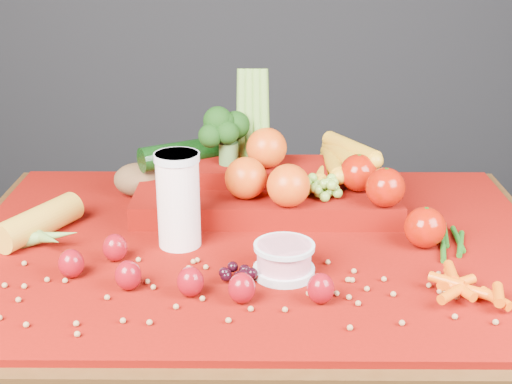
{
  "coord_description": "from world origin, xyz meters",
  "views": [
    {
      "loc": [
        0.01,
        -1.18,
        1.31
      ],
      "look_at": [
        0.0,
        0.02,
        0.85
      ],
      "focal_mm": 50.0,
      "sensor_mm": 36.0,
      "label": 1
    }
  ],
  "objects_px": {
    "milk_glass": "(178,197)",
    "produce_mound": "(277,180)",
    "table": "(256,293)",
    "yogurt_bowl": "(284,259)"
  },
  "relations": [
    {
      "from": "milk_glass",
      "to": "produce_mound",
      "type": "distance_m",
      "value": 0.25
    },
    {
      "from": "table",
      "to": "yogurt_bowl",
      "type": "bearing_deg",
      "value": -70.16
    },
    {
      "from": "milk_glass",
      "to": "yogurt_bowl",
      "type": "relative_size",
      "value": 1.69
    },
    {
      "from": "table",
      "to": "milk_glass",
      "type": "xyz_separation_m",
      "value": [
        -0.14,
        -0.01,
        0.2
      ]
    },
    {
      "from": "table",
      "to": "milk_glass",
      "type": "height_order",
      "value": "milk_glass"
    },
    {
      "from": "milk_glass",
      "to": "produce_mound",
      "type": "height_order",
      "value": "produce_mound"
    },
    {
      "from": "table",
      "to": "produce_mound",
      "type": "height_order",
      "value": "produce_mound"
    },
    {
      "from": "table",
      "to": "produce_mound",
      "type": "distance_m",
      "value": 0.23
    },
    {
      "from": "table",
      "to": "milk_glass",
      "type": "distance_m",
      "value": 0.24
    },
    {
      "from": "yogurt_bowl",
      "to": "produce_mound",
      "type": "relative_size",
      "value": 0.17
    }
  ]
}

